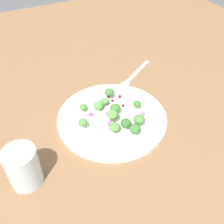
# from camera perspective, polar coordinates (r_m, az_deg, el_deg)

# --- Properties ---
(ground_plane) EXTENTS (1.80, 1.80, 0.02)m
(ground_plane) POSITION_cam_1_polar(r_m,az_deg,el_deg) (0.69, -2.24, -1.86)
(ground_plane) COLOR brown
(plate) EXTENTS (0.29, 0.29, 0.02)m
(plate) POSITION_cam_1_polar(r_m,az_deg,el_deg) (0.68, -0.00, -1.16)
(plate) COLOR white
(plate) RESTS_ON ground_plane
(dressing_pool) EXTENTS (0.17, 0.17, 0.00)m
(dressing_pool) POSITION_cam_1_polar(r_m,az_deg,el_deg) (0.67, -0.00, -0.88)
(dressing_pool) COLOR white
(dressing_pool) RESTS_ON plate
(broccoli_floret_0) EXTENTS (0.03, 0.03, 0.03)m
(broccoli_floret_0) POSITION_cam_1_polar(r_m,az_deg,el_deg) (0.72, -0.56, 4.39)
(broccoli_floret_0) COLOR #8EB77A
(broccoli_floret_0) RESTS_ON plate
(broccoli_floret_1) EXTENTS (0.03, 0.03, 0.03)m
(broccoli_floret_1) POSITION_cam_1_polar(r_m,az_deg,el_deg) (0.62, 1.01, -3.30)
(broccoli_floret_1) COLOR #8EB77A
(broccoli_floret_1) RESTS_ON plate
(broccoli_floret_2) EXTENTS (0.02, 0.02, 0.02)m
(broccoli_floret_2) POSITION_cam_1_polar(r_m,az_deg,el_deg) (0.68, -6.47, 1.08)
(broccoli_floret_2) COLOR #9EC684
(broccoli_floret_2) RESTS_ON plate
(broccoli_floret_3) EXTENTS (0.03, 0.03, 0.03)m
(broccoli_floret_3) POSITION_cam_1_polar(r_m,az_deg,el_deg) (0.63, 3.12, -2.52)
(broccoli_floret_3) COLOR #ADD18E
(broccoli_floret_3) RESTS_ON plate
(broccoli_floret_4) EXTENTS (0.03, 0.03, 0.03)m
(broccoli_floret_4) POSITION_cam_1_polar(r_m,az_deg,el_deg) (0.68, -3.37, 1.32)
(broccoli_floret_4) COLOR #ADD18E
(broccoli_floret_4) RESTS_ON plate
(broccoli_floret_5) EXTENTS (0.02, 0.02, 0.02)m
(broccoli_floret_5) POSITION_cam_1_polar(r_m,az_deg,el_deg) (0.70, -1.64, 2.38)
(broccoli_floret_5) COLOR #ADD18E
(broccoli_floret_5) RESTS_ON plate
(broccoli_floret_6) EXTENTS (0.03, 0.03, 0.03)m
(broccoli_floret_6) POSITION_cam_1_polar(r_m,az_deg,el_deg) (0.67, 0.75, 0.81)
(broccoli_floret_6) COLOR #8EB77A
(broccoli_floret_6) RESTS_ON plate
(broccoli_floret_7) EXTENTS (0.03, 0.03, 0.03)m
(broccoli_floret_7) POSITION_cam_1_polar(r_m,az_deg,el_deg) (0.64, 0.20, -0.63)
(broccoli_floret_7) COLOR #8EB77A
(broccoli_floret_7) RESTS_ON plate
(broccoli_floret_8) EXTENTS (0.03, 0.03, 0.03)m
(broccoli_floret_8) POSITION_cam_1_polar(r_m,az_deg,el_deg) (0.62, 5.18, -3.77)
(broccoli_floret_8) COLOR #8EB77A
(broccoli_floret_8) RESTS_ON plate
(broccoli_floret_9) EXTENTS (0.02, 0.02, 0.02)m
(broccoli_floret_9) POSITION_cam_1_polar(r_m,az_deg,el_deg) (0.63, -6.53, -2.37)
(broccoli_floret_9) COLOR #9EC684
(broccoli_floret_9) RESTS_ON plate
(broccoli_floret_10) EXTENTS (0.02, 0.02, 0.02)m
(broccoli_floret_10) POSITION_cam_1_polar(r_m,az_deg,el_deg) (0.69, 5.63, 1.82)
(broccoli_floret_10) COLOR #ADD18E
(broccoli_floret_10) RESTS_ON plate
(broccoli_floret_11) EXTENTS (0.03, 0.03, 0.03)m
(broccoli_floret_11) POSITION_cam_1_polar(r_m,az_deg,el_deg) (0.64, 6.14, -1.71)
(broccoli_floret_11) COLOR #ADD18E
(broccoli_floret_11) RESTS_ON plate
(cranberry_0) EXTENTS (0.01, 0.01, 0.01)m
(cranberry_0) POSITION_cam_1_polar(r_m,az_deg,el_deg) (0.71, 0.10, 2.60)
(cranberry_0) COLOR maroon
(cranberry_0) RESTS_ON plate
(cranberry_1) EXTENTS (0.01, 0.01, 0.01)m
(cranberry_1) POSITION_cam_1_polar(r_m,az_deg,el_deg) (0.70, 2.54, 1.40)
(cranberry_1) COLOR #4C0A14
(cranberry_1) RESTS_ON plate
(cranberry_2) EXTENTS (0.01, 0.01, 0.01)m
(cranberry_2) POSITION_cam_1_polar(r_m,az_deg,el_deg) (0.72, 1.73, 3.50)
(cranberry_2) COLOR maroon
(cranberry_2) RESTS_ON plate
(cranberry_3) EXTENTS (0.01, 0.01, 0.01)m
(cranberry_3) POSITION_cam_1_polar(r_m,az_deg,el_deg) (0.64, -0.10, -3.41)
(cranberry_3) COLOR maroon
(cranberry_3) RESTS_ON plate
(cranberry_4) EXTENTS (0.01, 0.01, 0.01)m
(cranberry_4) POSITION_cam_1_polar(r_m,az_deg,el_deg) (0.72, -0.81, 3.55)
(cranberry_4) COLOR #4C0A14
(cranberry_4) RESTS_ON plate
(onion_bit_0) EXTENTS (0.01, 0.01, 0.00)m
(onion_bit_0) POSITION_cam_1_polar(r_m,az_deg,el_deg) (0.68, -4.72, -0.63)
(onion_bit_0) COLOR #843D75
(onion_bit_0) RESTS_ON plate
(onion_bit_1) EXTENTS (0.01, 0.01, 0.00)m
(onion_bit_1) POSITION_cam_1_polar(r_m,az_deg,el_deg) (0.68, 6.90, -0.35)
(onion_bit_1) COLOR #A35B93
(onion_bit_1) RESTS_ON plate
(onion_bit_2) EXTENTS (0.01, 0.01, 0.00)m
(onion_bit_2) POSITION_cam_1_polar(r_m,az_deg,el_deg) (0.71, -1.16, 2.02)
(onion_bit_2) COLOR #843D75
(onion_bit_2) RESTS_ON plate
(onion_bit_3) EXTENTS (0.01, 0.01, 0.00)m
(onion_bit_3) POSITION_cam_1_polar(r_m,az_deg,el_deg) (0.65, -0.64, -2.55)
(onion_bit_3) COLOR #A35B93
(onion_bit_3) RESTS_ON plate
(onion_bit_4) EXTENTS (0.01, 0.01, 0.00)m
(onion_bit_4) POSITION_cam_1_polar(r_m,az_deg,el_deg) (0.67, -1.10, -0.32)
(onion_bit_4) COLOR #A35B93
(onion_bit_4) RESTS_ON plate
(fork) EXTENTS (0.11, 0.17, 0.01)m
(fork) POSITION_cam_1_polar(r_m,az_deg,el_deg) (0.85, 4.87, 8.23)
(fork) COLOR silver
(fork) RESTS_ON ground_plane
(water_glass) EXTENTS (0.07, 0.07, 0.09)m
(water_glass) POSITION_cam_1_polar(r_m,az_deg,el_deg) (0.55, -19.30, -11.56)
(water_glass) COLOR silver
(water_glass) RESTS_ON ground_plane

